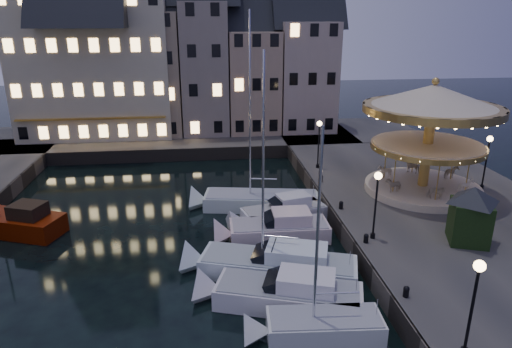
{
  "coord_description": "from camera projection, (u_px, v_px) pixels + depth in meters",
  "views": [
    {
      "loc": [
        -2.61,
        -22.52,
        13.86
      ],
      "look_at": [
        1.0,
        8.0,
        3.2
      ],
      "focal_mm": 32.0,
      "sensor_mm": 36.0,
      "label": 1
    }
  ],
  "objects": [
    {
      "name": "quaywall_e",
      "position": [
        330.0,
        215.0,
        32.04
      ],
      "size": [
        0.15,
        44.0,
        1.3
      ],
      "primitive_type": "cube",
      "color": "#47423A",
      "rests_on": "ground"
    },
    {
      "name": "townhouse_ne",
      "position": [
        252.0,
        73.0,
        51.91
      ],
      "size": [
        6.16,
        8.0,
        12.8
      ],
      "color": "tan",
      "rests_on": "quay_north"
    },
    {
      "name": "hotel_corner",
      "position": [
        95.0,
        56.0,
        49.35
      ],
      "size": [
        17.6,
        9.0,
        16.8
      ],
      "color": "beige",
      "rests_on": "quay_north"
    },
    {
      "name": "motorboat_e",
      "position": [
        278.0,
        214.0,
        32.16
      ],
      "size": [
        7.03,
        3.45,
        2.15
      ],
      "color": "silver",
      "rests_on": "ground"
    },
    {
      "name": "townhouse_nf",
      "position": [
        305.0,
        67.0,
        52.42
      ],
      "size": [
        6.82,
        8.0,
        13.8
      ],
      "color": "#AC978C",
      "rests_on": "quay_north"
    },
    {
      "name": "carousel",
      "position": [
        431.0,
        118.0,
        32.7
      ],
      "size": [
        9.74,
        9.74,
        8.52
      ],
      "color": "beige",
      "rests_on": "quay_east"
    },
    {
      "name": "streetlamp_c",
      "position": [
        319.0,
        138.0,
        39.05
      ],
      "size": [
        0.44,
        0.44,
        4.17
      ],
      "color": "black",
      "rests_on": "quay_east"
    },
    {
      "name": "townhouse_nd",
      "position": [
        204.0,
        60.0,
        50.82
      ],
      "size": [
        5.5,
        8.0,
        15.8
      ],
      "color": "gray",
      "rests_on": "quay_north"
    },
    {
      "name": "red_fishing_boat",
      "position": [
        13.0,
        223.0,
        30.66
      ],
      "size": [
        7.46,
        4.76,
        5.82
      ],
      "color": "#5D1301",
      "rests_on": "ground"
    },
    {
      "name": "bollard_c",
      "position": [
        341.0,
        205.0,
        31.33
      ],
      "size": [
        0.3,
        0.3,
        0.57
      ],
      "color": "black",
      "rests_on": "quay_east"
    },
    {
      "name": "quay_east",
      "position": [
        438.0,
        209.0,
        32.93
      ],
      "size": [
        16.0,
        56.0,
        1.3
      ],
      "primitive_type": "cube",
      "color": "#474442",
      "rests_on": "ground"
    },
    {
      "name": "quay_north",
      "position": [
        156.0,
        141.0,
        51.13
      ],
      "size": [
        44.0,
        12.0,
        1.3
      ],
      "primitive_type": "cube",
      "color": "#474442",
      "rests_on": "ground"
    },
    {
      "name": "bollard_a",
      "position": [
        406.0,
        291.0,
        21.48
      ],
      "size": [
        0.3,
        0.3,
        0.57
      ],
      "color": "black",
      "rests_on": "quay_east"
    },
    {
      "name": "townhouse_nb",
      "position": [
        96.0,
        70.0,
        49.84
      ],
      "size": [
        6.16,
        8.0,
        13.8
      ],
      "color": "gray",
      "rests_on": "quay_north"
    },
    {
      "name": "motorboat_f",
      "position": [
        254.0,
        201.0,
        34.7
      ],
      "size": [
        9.77,
        4.06,
        12.92
      ],
      "color": "silver",
      "rests_on": "ground"
    },
    {
      "name": "bollard_b",
      "position": [
        366.0,
        238.0,
        26.64
      ],
      "size": [
        0.3,
        0.3,
        0.57
      ],
      "color": "black",
      "rests_on": "quay_east"
    },
    {
      "name": "quaywall_n",
      "position": [
        170.0,
        155.0,
        45.72
      ],
      "size": [
        48.0,
        0.15,
        1.3
      ],
      "primitive_type": "cube",
      "color": "#47423A",
      "rests_on": "ground"
    },
    {
      "name": "streetlamp_d",
      "position": [
        487.0,
        155.0,
        34.2
      ],
      "size": [
        0.44,
        0.44,
        4.17
      ],
      "color": "black",
      "rests_on": "quay_east"
    },
    {
      "name": "motorboat_a",
      "position": [
        312.0,
        328.0,
        20.58
      ],
      "size": [
        6.29,
        2.36,
        10.37
      ],
      "color": "silver",
      "rests_on": "ground"
    },
    {
      "name": "motorboat_d",
      "position": [
        273.0,
        230.0,
        29.77
      ],
      "size": [
        7.46,
        2.56,
        2.15
      ],
      "color": "silver",
      "rests_on": "ground"
    },
    {
      "name": "bollard_d",
      "position": [
        321.0,
        178.0,
        36.49
      ],
      "size": [
        0.3,
        0.3,
        0.57
      ],
      "color": "black",
      "rests_on": "quay_east"
    },
    {
      "name": "motorboat_c",
      "position": [
        271.0,
        265.0,
        25.55
      ],
      "size": [
        9.68,
        5.26,
        12.97
      ],
      "color": "silver",
      "rests_on": "ground"
    },
    {
      "name": "streetlamp_b",
      "position": [
        376.0,
        196.0,
        26.38
      ],
      "size": [
        0.44,
        0.44,
        4.17
      ],
      "color": "black",
      "rests_on": "quay_east"
    },
    {
      "name": "townhouse_na",
      "position": [
        45.0,
        75.0,
        49.39
      ],
      "size": [
        5.5,
        8.0,
        12.8
      ],
      "color": "gray",
      "rests_on": "quay_north"
    },
    {
      "name": "motorboat_b",
      "position": [
        280.0,
        294.0,
        22.91
      ],
      "size": [
        8.33,
        4.75,
        2.15
      ],
      "color": "silver",
      "rests_on": "ground"
    },
    {
      "name": "ticket_kiosk",
      "position": [
        472.0,
        205.0,
        26.07
      ],
      "size": [
        3.32,
        3.32,
        3.9
      ],
      "color": "black",
      "rests_on": "quay_east"
    },
    {
      "name": "ground",
      "position": [
        255.0,
        273.0,
        25.96
      ],
      "size": [
        160.0,
        160.0,
        0.0
      ],
      "primitive_type": "plane",
      "color": "black",
      "rests_on": "ground"
    },
    {
      "name": "townhouse_nc",
      "position": [
        152.0,
        65.0,
        50.34
      ],
      "size": [
        6.82,
        8.0,
        14.8
      ],
      "color": "gray",
      "rests_on": "quay_north"
    },
    {
      "name": "streetlamp_a",
      "position": [
        474.0,
        295.0,
        17.0
      ],
      "size": [
        0.44,
        0.44,
        4.17
      ],
      "color": "black",
      "rests_on": "quay_east"
    }
  ]
}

